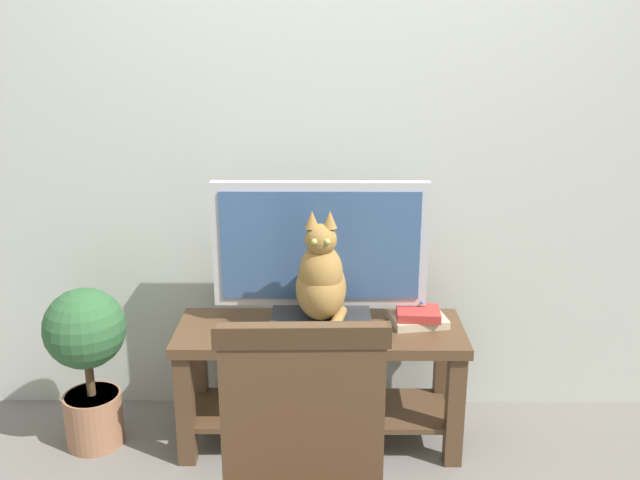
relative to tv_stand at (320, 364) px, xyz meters
name	(u,v)px	position (x,y,z in m)	size (l,w,h in m)	color
back_wall	(334,105)	(0.06, 0.39, 1.03)	(7.00, 0.12, 2.80)	#B7BCB2
tv_stand	(320,364)	(0.00, 0.00, 0.00)	(1.19, 0.42, 0.53)	#513823
tv	(320,250)	(0.00, 0.09, 0.47)	(0.88, 0.20, 0.60)	#B7B7BC
media_box	(321,325)	(0.00, -0.06, 0.20)	(0.40, 0.26, 0.07)	#2D2D30
cat	(321,279)	(0.00, -0.07, 0.41)	(0.21, 0.37, 0.46)	olive
book_stack	(418,317)	(0.41, 0.04, 0.20)	(0.25, 0.20, 0.07)	beige
potted_plant	(87,354)	(-0.97, -0.02, 0.05)	(0.34, 0.34, 0.71)	#9E6B4C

